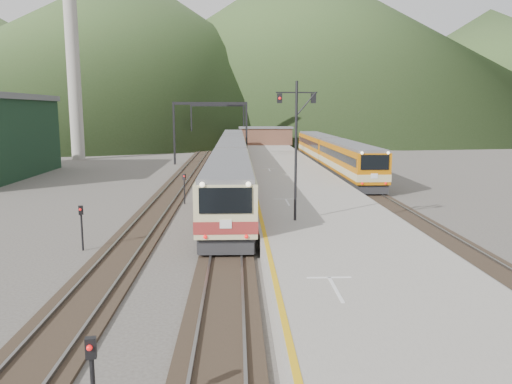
{
  "coord_description": "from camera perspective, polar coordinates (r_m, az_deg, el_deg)",
  "views": [
    {
      "loc": [
        0.53,
        -9.75,
        6.89
      ],
      "look_at": [
        1.68,
        20.12,
        2.0
      ],
      "focal_mm": 35.0,
      "sensor_mm": 36.0,
      "label": 1
    }
  ],
  "objects": [
    {
      "name": "short_signal_c",
      "position": [
        26.13,
        -19.32,
        -3.23
      ],
      "size": [
        0.26,
        0.23,
        2.27
      ],
      "color": "black",
      "rests_on": "ground"
    },
    {
      "name": "gantry_far",
      "position": [
        89.82,
        -4.42,
        8.43
      ],
      "size": [
        9.55,
        0.25,
        8.0
      ],
      "color": "black",
      "rests_on": "ground"
    },
    {
      "name": "track_second",
      "position": [
        51.4,
        10.13,
        1.52
      ],
      "size": [
        2.6,
        200.0,
        0.23
      ],
      "color": "black",
      "rests_on": "ground"
    },
    {
      "name": "hill_c",
      "position": [
        246.18,
        24.84,
        12.67
      ],
      "size": [
        160.0,
        160.0,
        50.0
      ],
      "primitive_type": "cone",
      "color": "#30481F",
      "rests_on": "ground"
    },
    {
      "name": "gantry_near",
      "position": [
        64.85,
        -5.25,
        8.1
      ],
      "size": [
        9.55,
        0.25,
        8.0
      ],
      "color": "black",
      "rests_on": "ground"
    },
    {
      "name": "track_main",
      "position": [
        50.22,
        -2.8,
        1.47
      ],
      "size": [
        2.6,
        200.0,
        0.23
      ],
      "color": "black",
      "rests_on": "ground"
    },
    {
      "name": "track_far",
      "position": [
        50.52,
        -8.48,
        1.43
      ],
      "size": [
        2.6,
        200.0,
        0.23
      ],
      "color": "black",
      "rests_on": "ground"
    },
    {
      "name": "signal_mast",
      "position": [
        26.63,
        4.6,
        6.28
      ],
      "size": [
        2.2,
        0.33,
        7.42
      ],
      "color": "black",
      "rests_on": "platform"
    },
    {
      "name": "hill_b",
      "position": [
        243.49,
        4.96,
        16.48
      ],
      "size": [
        220.0,
        220.0,
        75.0
      ],
      "primitive_type": "cone",
      "color": "#30481F",
      "rests_on": "ground"
    },
    {
      "name": "main_train",
      "position": [
        53.12,
        -2.78,
        4.04
      ],
      "size": [
        2.97,
        60.91,
        3.63
      ],
      "color": "#BDB483",
      "rests_on": "track_main"
    },
    {
      "name": "short_signal_b",
      "position": [
        37.36,
        -8.19,
        0.84
      ],
      "size": [
        0.27,
        0.24,
        2.27
      ],
      "color": "black",
      "rests_on": "ground"
    },
    {
      "name": "short_signal_a",
      "position": [
        11.57,
        -18.2,
        -19.17
      ],
      "size": [
        0.24,
        0.19,
        2.27
      ],
      "color": "black",
      "rests_on": "ground"
    },
    {
      "name": "station_shed",
      "position": [
        88.0,
        1.1,
        6.47
      ],
      "size": [
        9.4,
        4.4,
        3.1
      ],
      "color": "brown",
      "rests_on": "platform"
    },
    {
      "name": "hill_a",
      "position": [
        205.13,
        -14.12,
        15.49
      ],
      "size": [
        180.0,
        180.0,
        60.0
      ],
      "primitive_type": "cone",
      "color": "#30481F",
      "rests_on": "ground"
    },
    {
      "name": "second_train",
      "position": [
        59.12,
        8.51,
        4.36
      ],
      "size": [
        2.76,
        37.6,
        3.37
      ],
      "color": "#B16107",
      "rests_on": "track_second"
    },
    {
      "name": "smokestack",
      "position": [
        75.64,
        -20.24,
        14.89
      ],
      "size": [
        1.8,
        1.8,
        30.0
      ],
      "primitive_type": "cylinder",
      "color": "#9E998E",
      "rests_on": "ground"
    },
    {
      "name": "platform",
      "position": [
        48.44,
        3.82,
        1.69
      ],
      "size": [
        8.0,
        100.0,
        1.0
      ],
      "primitive_type": "cube",
      "color": "gray",
      "rests_on": "ground"
    }
  ]
}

